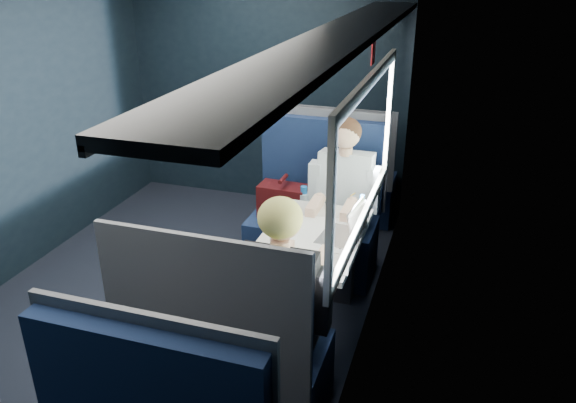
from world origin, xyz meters
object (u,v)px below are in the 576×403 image
(woman, at_px, (284,296))
(cup, at_px, (365,211))
(seat_row_front, at_px, (340,180))
(table, at_px, (308,245))
(man, at_px, (342,197))
(laptop, at_px, (348,229))
(seat_bay_far, at_px, (230,355))
(bottle_small, at_px, (361,212))
(seat_bay_near, at_px, (313,218))

(woman, xyz_separation_m, cup, (0.23, 1.07, 0.05))
(seat_row_front, bearing_deg, table, -84.20)
(seat_row_front, distance_m, man, 1.17)
(man, relative_size, cup, 15.66)
(table, xyz_separation_m, man, (0.07, 0.70, 0.06))
(man, relative_size, laptop, 3.93)
(laptop, height_order, cup, laptop)
(seat_bay_far, bearing_deg, seat_row_front, 90.00)
(table, bearing_deg, bottle_small, 36.84)
(woman, relative_size, laptop, 3.93)
(seat_bay_near, xyz_separation_m, cup, (0.49, -0.50, 0.36))
(table, bearing_deg, woman, -84.55)
(laptop, bearing_deg, man, 105.45)
(woman, bearing_deg, cup, 77.91)
(table, distance_m, cup, 0.49)
(cup, bearing_deg, seat_row_front, 108.56)
(man, distance_m, laptop, 0.71)
(seat_row_front, height_order, bottle_small, seat_row_front)
(man, xyz_separation_m, cup, (0.23, -0.33, 0.06))
(man, xyz_separation_m, woman, (0.00, -1.41, 0.01))
(seat_bay_near, xyz_separation_m, man, (0.26, -0.17, 0.29))
(table, distance_m, laptop, 0.29)
(table, distance_m, seat_bay_far, 0.93)
(laptop, bearing_deg, seat_row_front, 103.84)
(seat_bay_near, relative_size, woman, 0.95)
(man, relative_size, woman, 1.00)
(seat_row_front, distance_m, woman, 2.54)
(seat_bay_far, distance_m, cup, 1.38)
(seat_bay_far, relative_size, man, 0.95)
(seat_bay_near, height_order, laptop, seat_bay_near)
(laptop, bearing_deg, woman, -104.59)
(bottle_small, bearing_deg, seat_row_front, 106.97)
(seat_bay_far, bearing_deg, cup, 68.86)
(man, bearing_deg, seat_bay_near, 147.30)
(bottle_small, bearing_deg, cup, 90.00)
(man, height_order, laptop, man)
(seat_row_front, relative_size, cup, 13.74)
(woman, xyz_separation_m, bottle_small, (0.23, 0.93, 0.11))
(table, height_order, bottle_small, bottle_small)
(man, height_order, cup, man)
(man, bearing_deg, seat_row_front, 102.83)
(seat_row_front, xyz_separation_m, laptop, (0.44, -1.78, 0.39))
(seat_bay_near, height_order, bottle_small, seat_bay_near)
(man, xyz_separation_m, bottle_small, (0.23, -0.48, 0.12))
(man, bearing_deg, woman, -90.00)
(table, height_order, laptop, laptop)
(seat_bay_near, relative_size, laptop, 3.75)
(bottle_small, bearing_deg, table, -143.16)
(table, xyz_separation_m, woman, (0.07, -0.71, 0.06))
(seat_bay_far, bearing_deg, woman, 33.82)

